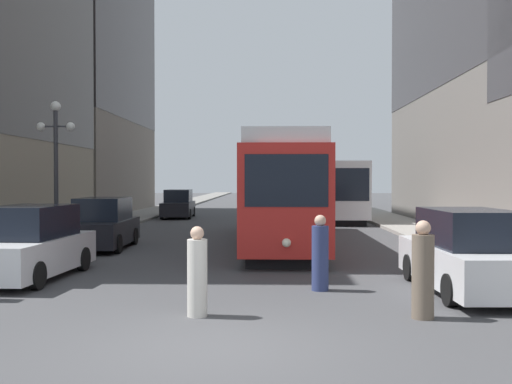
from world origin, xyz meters
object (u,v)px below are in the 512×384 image
object	(u,v)px
parked_car_left_far	(29,245)
lamp_post_left_near	(56,149)
streetcar	(281,189)
pedestrian_crossing_near	(197,274)
pedestrian_crossing_far	(423,273)
transit_bus	(338,188)
parked_car_left_near	(178,205)
pedestrian_on_sidewalk	(320,255)
parked_car_right_far	(467,254)
parked_car_left_mid	(103,225)

from	to	relation	value
parked_car_left_far	lamp_post_left_near	size ratio (longest dim) A/B	0.89
streetcar	lamp_post_left_near	xyz separation A→B (m)	(-8.30, -1.28, 1.48)
pedestrian_crossing_near	pedestrian_crossing_far	size ratio (longest dim) A/B	0.93
transit_bus	lamp_post_left_near	size ratio (longest dim) A/B	2.21
streetcar	transit_bus	bearing A→B (deg)	74.82
streetcar	parked_car_left_near	bearing A→B (deg)	112.53
pedestrian_crossing_far	lamp_post_left_near	bearing A→B (deg)	49.54
parked_car_left_far	pedestrian_crossing_far	distance (m)	9.58
pedestrian_on_sidewalk	lamp_post_left_near	size ratio (longest dim) A/B	0.32
lamp_post_left_near	pedestrian_crossing_far	bearing A→B (deg)	-46.32
streetcar	parked_car_right_far	bearing A→B (deg)	-68.57
lamp_post_left_near	streetcar	bearing A→B (deg)	8.79
pedestrian_on_sidewalk	lamp_post_left_near	xyz separation A→B (m)	(-9.00, 8.46, 2.80)
parked_car_left_near	pedestrian_crossing_near	world-z (taller)	parked_car_left_near
parked_car_left_far	lamp_post_left_near	bearing A→B (deg)	108.18
pedestrian_crossing_far	pedestrian_on_sidewalk	distance (m)	3.09
streetcar	parked_car_left_near	distance (m)	16.69
lamp_post_left_near	parked_car_left_far	bearing A→B (deg)	-74.98
parked_car_left_mid	lamp_post_left_near	distance (m)	3.39
parked_car_left_far	lamp_post_left_near	xyz separation A→B (m)	(-1.90, 7.09, 2.74)
parked_car_left_mid	parked_car_right_far	distance (m)	13.03
streetcar	parked_car_left_far	world-z (taller)	streetcar
parked_car_left_mid	transit_bus	bearing A→B (deg)	55.55
pedestrian_on_sidewalk	pedestrian_crossing_far	bearing A→B (deg)	-96.99
parked_car_left_near	pedestrian_crossing_far	size ratio (longest dim) A/B	2.80
parked_car_left_far	pedestrian_on_sidewalk	distance (m)	7.23
streetcar	parked_car_left_mid	distance (m)	6.79
parked_car_right_far	parked_car_left_far	bearing A→B (deg)	-10.17
streetcar	parked_car_left_mid	bearing A→B (deg)	-163.56
parked_car_left_near	parked_car_left_mid	world-z (taller)	same
parked_car_left_mid	lamp_post_left_near	size ratio (longest dim) A/B	0.85
parked_car_right_far	pedestrian_crossing_far	bearing A→B (deg)	55.80
transit_bus	pedestrian_on_sidewalk	size ratio (longest dim) A/B	6.82
parked_car_left_near	parked_car_left_far	world-z (taller)	same
pedestrian_crossing_near	lamp_post_left_near	bearing A→B (deg)	-105.22
parked_car_left_near	streetcar	bearing A→B (deg)	-69.98
pedestrian_crossing_far	parked_car_right_far	bearing A→B (deg)	-26.53
pedestrian_on_sidewalk	transit_bus	bearing A→B (deg)	44.42
parked_car_left_near	pedestrian_on_sidewalk	size ratio (longest dim) A/B	2.90
parked_car_left_near	pedestrian_crossing_far	world-z (taller)	parked_car_left_near
streetcar	parked_car_left_mid	size ratio (longest dim) A/B	3.32
parked_car_right_far	pedestrian_crossing_far	size ratio (longest dim) A/B	2.79
parked_car_right_far	lamp_post_left_near	distance (m)	15.17
transit_bus	pedestrian_crossing_near	bearing A→B (deg)	-100.05
parked_car_left_near	parked_car_right_far	bearing A→B (deg)	-70.41
parked_car_left_mid	pedestrian_crossing_far	world-z (taller)	parked_car_left_mid
pedestrian_on_sidewalk	parked_car_left_far	bearing A→B (deg)	130.69
pedestrian_crossing_near	pedestrian_on_sidewalk	xyz separation A→B (m)	(2.42, 2.57, 0.03)
parked_car_left_near	transit_bus	bearing A→B (deg)	-12.22
parked_car_left_near	parked_car_right_far	world-z (taller)	same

